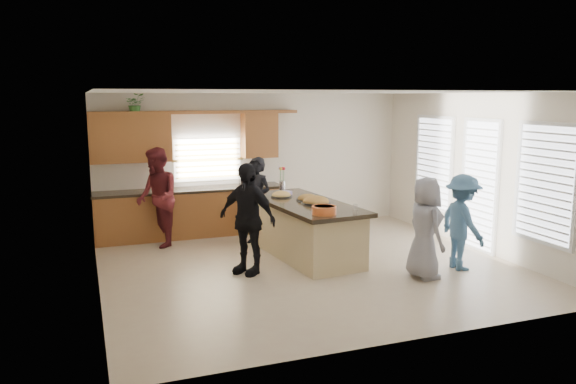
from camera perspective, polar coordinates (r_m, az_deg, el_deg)
name	(u,v)px	position (r m, az deg, el deg)	size (l,w,h in m)	color
floor	(309,266)	(9.23, 2.16, -7.55)	(6.50, 6.50, 0.00)	#C1B090
room_shell	(310,150)	(8.86, 2.23, 4.28)	(6.52, 6.02, 2.81)	silver
back_cabinetry	(188,190)	(11.19, -10.17, 0.17)	(4.08, 0.66, 2.46)	#955A2B
right_wall_glazing	(481,176)	(10.47, 19.03, 1.51)	(0.06, 4.00, 2.25)	white
island	(304,230)	(9.73, 1.68, -3.88)	(1.41, 2.80, 0.95)	tan
platter_front	(316,202)	(9.48, 2.86, -1.00)	(0.50, 0.50, 0.20)	black
platter_mid	(308,199)	(9.75, 2.04, -0.70)	(0.41, 0.41, 0.16)	black
platter_back	(281,195)	(10.09, -0.68, -0.34)	(0.38, 0.38, 0.15)	black
salad_bowl	(324,210)	(8.61, 3.69, -1.80)	(0.38, 0.38, 0.13)	orange
clear_cup	(355,207)	(8.94, 6.85, -1.56)	(0.08, 0.08, 0.10)	white
plate_stack	(286,193)	(10.36, -0.24, -0.09)	(0.25, 0.25, 0.05)	#AA8ECF
flower_vase	(282,178)	(10.76, -0.59, 1.42)	(0.14, 0.14, 0.45)	silver
potted_plant	(135,104)	(11.01, -15.25, 8.63)	(0.35, 0.31, 0.39)	#3E7E32
woman_left_back	(257,201)	(10.43, -3.18, -0.92)	(0.60, 0.39, 1.64)	black
woman_left_mid	(157,197)	(10.50, -13.14, -0.55)	(0.89, 0.69, 1.83)	maroon
woman_left_front	(247,219)	(8.70, -4.20, -2.72)	(1.02, 0.42, 1.74)	black
woman_right_back	(462,222)	(9.33, 17.28, -2.94)	(0.99, 0.57, 1.53)	#3D6385
woman_right_front	(425,228)	(8.73, 13.76, -3.57)	(0.76, 0.49, 1.55)	gray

